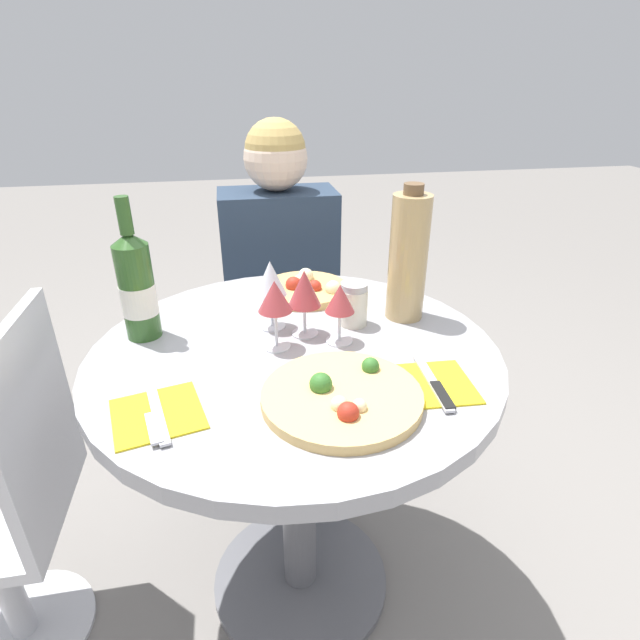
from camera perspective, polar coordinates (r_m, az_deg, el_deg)
name	(u,v)px	position (r m, az deg, el deg)	size (l,w,h in m)	color
ground_plane	(301,580)	(1.60, -2.22, -27.60)	(12.00, 12.00, 0.00)	gray
dining_table	(296,413)	(1.18, -2.72, -10.59)	(0.88, 0.88, 0.76)	slate
chair_behind_diner	(280,326)	(1.92, -4.54, -0.65)	(0.37, 0.37, 0.87)	silver
seated_diner	(284,315)	(1.75, -4.18, 0.58)	(0.39, 0.44, 1.17)	#28384C
chair_empty_side	(7,510)	(1.38, -32.12, -17.88)	(0.37, 0.37, 0.87)	silver
pizza_large	(342,396)	(0.91, 2.51, -8.67)	(0.29, 0.29, 0.05)	#DBB26B
pizza_small_far	(306,288)	(1.34, -1.63, 3.63)	(0.24, 0.24, 0.05)	tan
wine_bottle	(137,287)	(1.15, -20.20, 3.57)	(0.08, 0.08, 0.31)	#2D5623
tall_carafe	(408,257)	(1.18, 10.04, 7.07)	(0.09, 0.09, 0.32)	tan
sugar_shaker	(354,304)	(1.16, 3.86, 1.82)	(0.07, 0.07, 0.10)	silver
wine_glass_front_right	(340,300)	(1.06, 2.30, 2.25)	(0.06, 0.06, 0.13)	silver
wine_glass_center	(304,289)	(1.09, -1.80, 3.52)	(0.07, 0.07, 0.15)	silver
wine_glass_front_left	(275,298)	(1.04, -5.18, 2.54)	(0.07, 0.07, 0.15)	silver
wine_glass_back_left	(270,280)	(1.12, -5.68, 4.62)	(0.07, 0.07, 0.16)	silver
place_setting_left	(157,415)	(0.92, -18.11, -10.24)	(0.18, 0.19, 0.01)	yellow
place_setting_right	(433,384)	(0.98, 12.77, -7.16)	(0.16, 0.19, 0.01)	yellow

